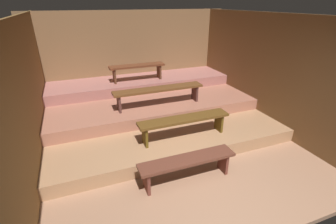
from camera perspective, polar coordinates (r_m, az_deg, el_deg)
name	(u,v)px	position (r m, az deg, el deg)	size (l,w,h in m)	color
ground	(165,137)	(5.67, -0.71, -5.74)	(5.77, 6.00, 0.08)	#9D7256
wall_back	(133,57)	(7.58, -7.97, 12.55)	(5.77, 0.06, 2.57)	brown
wall_left	(28,97)	(4.90, -29.54, 3.11)	(0.06, 6.00, 2.57)	brown
wall_right	(263,70)	(6.43, 20.99, 9.10)	(0.06, 6.00, 2.57)	brown
platform_lower	(155,118)	(6.16, -2.96, -1.40)	(4.97, 3.83, 0.26)	#A97C57
platform_middle	(148,100)	(6.59, -4.70, 2.80)	(4.97, 2.62, 0.26)	#A76953
platform_upper	(140,83)	(7.14, -6.43, 6.66)	(4.97, 1.22, 0.26)	#A96860
bench_floor_center	(187,163)	(4.18, 4.47, -11.61)	(1.65, 0.33, 0.43)	brown
bench_lower_center	(184,121)	(4.90, 3.73, -2.16)	(1.86, 0.33, 0.43)	brown
bench_middle_center	(159,91)	(5.75, -2.14, 4.87)	(2.12, 0.33, 0.43)	brown
bench_upper_center	(137,68)	(6.84, -7.13, 10.01)	(1.49, 0.33, 0.43)	brown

